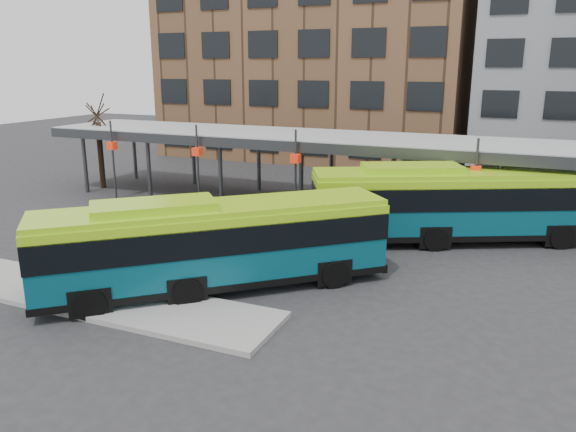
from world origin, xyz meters
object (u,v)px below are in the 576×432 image
object	(u,v)px
bus_rear	(456,202)
pedestrian	(31,268)
tree	(100,152)
bus_front	(214,242)

from	to	relation	value
bus_rear	pedestrian	world-z (taller)	bus_rear
bus_rear	tree	bearing A→B (deg)	146.88
tree	bus_rear	bearing A→B (deg)	-7.20
tree	pedestrian	distance (m)	18.57
bus_front	pedestrian	distance (m)	6.57
tree	bus_front	distance (m)	20.25
tree	pedestrian	xyz separation A→B (m)	(10.21, -15.45, -1.42)
pedestrian	bus_front	bearing A→B (deg)	-22.57
bus_front	tree	bearing A→B (deg)	100.36
bus_front	pedestrian	bearing A→B (deg)	165.89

